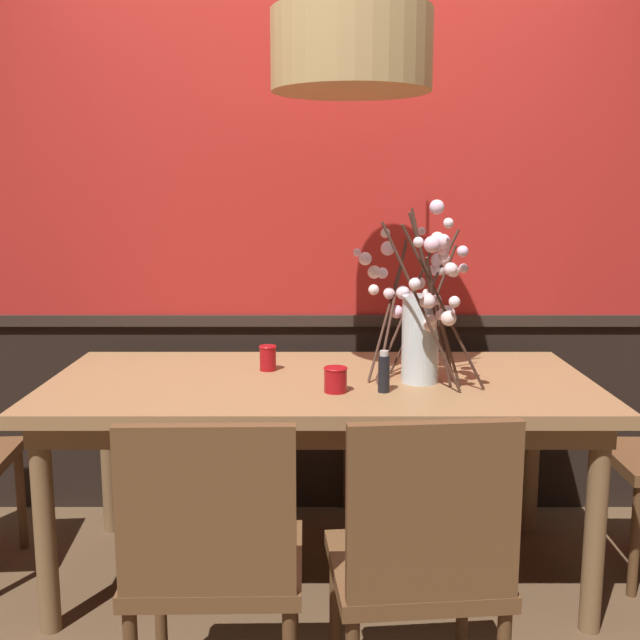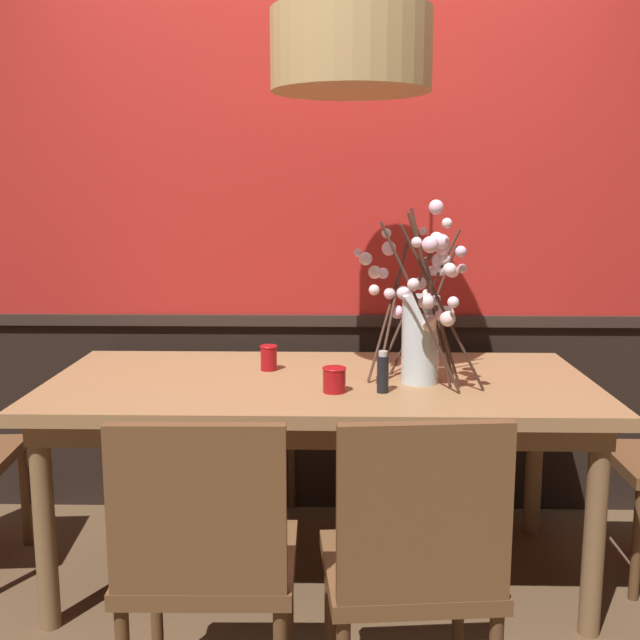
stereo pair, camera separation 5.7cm
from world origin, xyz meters
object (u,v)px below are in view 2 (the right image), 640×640
(candle_holder_nearer_center, at_px, (334,380))
(candle_holder_nearer_edge, at_px, (269,358))
(pendant_lamp, at_px, (351,52))
(dining_table, at_px, (320,400))
(chair_near_side_left, at_px, (206,555))
(vase_with_blossoms, at_px, (421,319))
(chair_near_side_right, at_px, (414,560))
(chair_far_side_right, at_px, (390,386))
(chair_far_side_left, at_px, (260,388))
(condiment_bottle, at_px, (383,373))

(candle_holder_nearer_center, xyz_separation_m, candle_holder_nearer_edge, (-0.25, 0.32, 0.00))
(candle_holder_nearer_edge, xyz_separation_m, pendant_lamp, (0.31, -0.19, 1.09))
(dining_table, distance_m, chair_near_side_left, 0.95)
(dining_table, relative_size, candle_holder_nearer_center, 22.65)
(dining_table, xyz_separation_m, vase_with_blossoms, (0.36, -0.05, 0.32))
(chair_near_side_right, bearing_deg, pendant_lamp, 100.66)
(chair_near_side_left, bearing_deg, vase_with_blossoms, 53.13)
(candle_holder_nearer_center, bearing_deg, chair_near_side_left, -114.68)
(chair_far_side_right, bearing_deg, dining_table, -110.20)
(dining_table, xyz_separation_m, candle_holder_nearer_edge, (-0.20, 0.13, 0.13))
(vase_with_blossoms, bearing_deg, dining_table, 172.06)
(dining_table, bearing_deg, pendant_lamp, -26.75)
(chair_far_side_right, relative_size, candle_holder_nearer_edge, 9.27)
(chair_far_side_left, relative_size, candle_holder_nearer_edge, 9.19)
(dining_table, distance_m, vase_with_blossoms, 0.48)
(vase_with_blossoms, bearing_deg, candle_holder_nearer_center, -156.26)
(vase_with_blossoms, distance_m, candle_holder_nearer_center, 0.38)
(pendant_lamp, bearing_deg, condiment_bottle, -49.44)
(chair_near_side_left, xyz_separation_m, candle_holder_nearer_edge, (0.07, 1.03, 0.29))
(candle_holder_nearer_edge, relative_size, condiment_bottle, 0.67)
(candle_holder_nearer_center, distance_m, condiment_bottle, 0.17)
(chair_far_side_left, relative_size, chair_near_side_right, 0.97)
(candle_holder_nearer_center, bearing_deg, dining_table, 106.00)
(chair_far_side_right, height_order, vase_with_blossoms, vase_with_blossoms)
(chair_near_side_right, height_order, candle_holder_nearer_center, chair_near_side_right)
(chair_near_side_left, bearing_deg, chair_near_side_right, 1.32)
(candle_holder_nearer_center, bearing_deg, chair_far_side_right, 75.81)
(chair_far_side_left, distance_m, vase_with_blossoms, 1.24)
(chair_near_side_left, xyz_separation_m, candle_holder_nearer_center, (0.33, 0.71, 0.29))
(chair_far_side_right, height_order, chair_near_side_right, chair_near_side_right)
(dining_table, height_order, vase_with_blossoms, vase_with_blossoms)
(dining_table, distance_m, pendant_lamp, 1.23)
(chair_far_side_right, xyz_separation_m, chair_near_side_left, (-0.59, -1.76, 0.01))
(candle_holder_nearer_edge, bearing_deg, candle_holder_nearer_center, -51.38)
(chair_far_side_right, bearing_deg, pendant_lamp, -103.06)
(vase_with_blossoms, xyz_separation_m, condiment_bottle, (-0.14, -0.14, -0.16))
(chair_near_side_left, xyz_separation_m, pendant_lamp, (0.38, 0.84, 1.38))
(chair_near_side_left, height_order, candle_holder_nearer_center, chair_near_side_left)
(chair_far_side_right, relative_size, pendant_lamp, 1.06)
(chair_near_side_left, distance_m, vase_with_blossoms, 1.16)
(dining_table, bearing_deg, chair_far_side_left, 109.68)
(candle_holder_nearer_center, xyz_separation_m, pendant_lamp, (0.05, 0.13, 1.10))
(chair_near_side_right, relative_size, candle_holder_nearer_center, 10.47)
(chair_far_side_right, distance_m, chair_near_side_left, 1.86)
(chair_far_side_right, bearing_deg, chair_far_side_left, -179.89)
(chair_far_side_right, bearing_deg, candle_holder_nearer_edge, -125.20)
(chair_far_side_right, xyz_separation_m, vase_with_blossoms, (0.04, -0.92, 0.49))
(chair_near_side_left, distance_m, condiment_bottle, 0.92)
(chair_far_side_left, distance_m, pendant_lamp, 1.73)
(chair_near_side_right, distance_m, pendant_lamp, 1.63)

